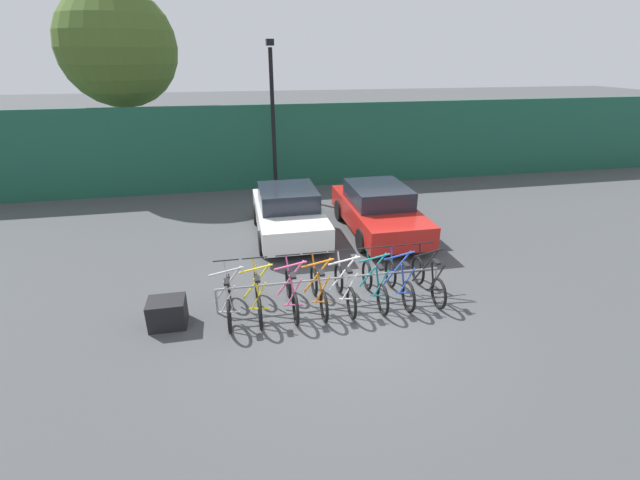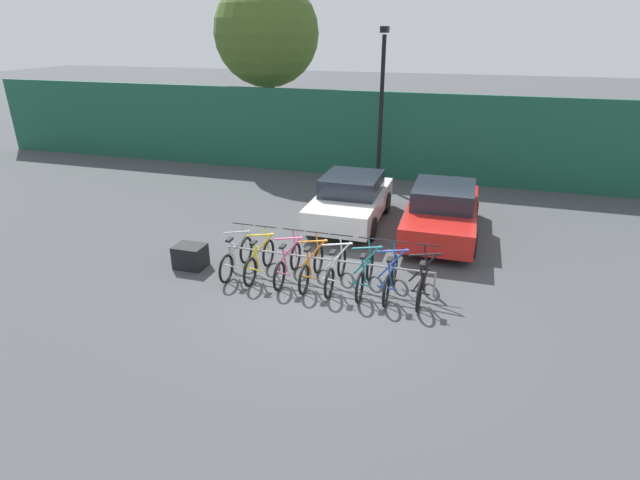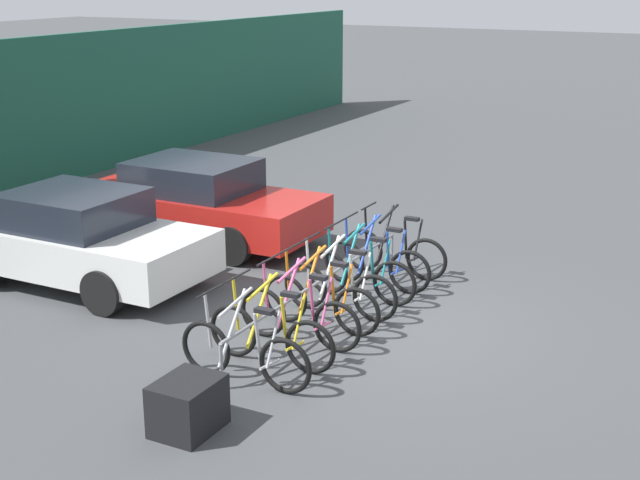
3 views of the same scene
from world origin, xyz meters
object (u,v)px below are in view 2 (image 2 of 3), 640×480
bicycle_blue (390,278)px  lamp_post (381,100)px  bike_rack (326,261)px  bicycle_silver (236,257)px  car_red (442,211)px  bicycle_teal (365,274)px  car_white (351,199)px  cargo_crate (190,256)px  bicycle_yellow (260,260)px  bicycle_black (422,282)px  bicycle_orange (311,267)px  tree_behind_hoarding (267,34)px  bicycle_pink (288,264)px  bicycle_white (336,271)px

bicycle_blue → lamp_post: bearing=104.9°
bike_rack → bicycle_silver: bearing=-176.0°
car_red → lamp_post: 5.48m
bicycle_teal → car_white: (-1.29, 3.99, 0.31)m
lamp_post → cargo_crate: bearing=-110.3°
car_red → lamp_post: size_ratio=0.80×
cargo_crate → lamp_post: bearing=69.7°
bicycle_yellow → bicycle_black: size_ratio=1.00×
car_red → bicycle_black: bearing=-91.7°
bicycle_orange → car_white: (-0.08, 3.99, 0.31)m
bicycle_teal → bicycle_black: (1.21, 0.00, 0.00)m
bicycle_orange → tree_behind_hoarding: size_ratio=0.24×
car_white → bicycle_blue: bearing=-65.3°
bicycle_orange → car_red: 4.50m
bicycle_yellow → cargo_crate: size_ratio=2.44×
bicycle_yellow → car_red: (3.77, 3.71, 0.31)m
car_red → tree_behind_hoarding: 11.43m
bicycle_black → car_white: (-2.50, 3.99, 0.31)m
car_white → car_red: bearing=-6.1°
car_white → cargo_crate: (-2.92, -4.06, -0.41)m
tree_behind_hoarding → cargo_crate: bearing=-77.8°
bicycle_black → bicycle_orange: bearing=179.5°
car_red → cargo_crate: 6.70m
lamp_post → bicycle_blue: bearing=-77.4°
bicycle_pink → lamp_post: size_ratio=0.32×
bike_rack → car_white: 3.86m
bicycle_yellow → bicycle_pink: size_ratio=1.00×
cargo_crate → bicycle_orange: bearing=1.3°
bike_rack → bicycle_pink: bicycle_pink is taller
bicycle_blue → car_red: bearing=80.6°
bicycle_orange → car_red: (2.53, 3.71, 0.31)m
bicycle_silver → tree_behind_hoarding: size_ratio=0.24×
bicycle_white → bicycle_orange: bearing=179.7°
bike_rack → bicycle_silver: (-2.12, -0.15, -0.12)m
bicycle_teal → tree_behind_hoarding: (-6.54, 10.77, 4.68)m
bicycle_orange → lamp_post: 8.40m
bicycle_white → cargo_crate: size_ratio=2.44×
bicycle_silver → lamp_post: 8.59m
bicycle_silver → bicycle_teal: (3.03, 0.00, 0.00)m
bicycle_silver → bicycle_white: bearing=1.5°
bike_rack → car_red: (2.23, 3.56, 0.19)m
bike_rack → car_white: (-0.38, 3.84, 0.19)m
lamp_post → bicycle_black: bearing=-73.0°
bike_rack → bicycle_black: (2.12, -0.15, -0.12)m
car_white → lamp_post: lamp_post is taller
car_white → bicycle_black: bearing=-57.9°
bicycle_black → car_red: 3.73m
bicycle_yellow → bicycle_white: bearing=-0.6°
bicycle_blue → cargo_crate: bearing=-176.9°
bicycle_pink → bicycle_yellow: bearing=179.0°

